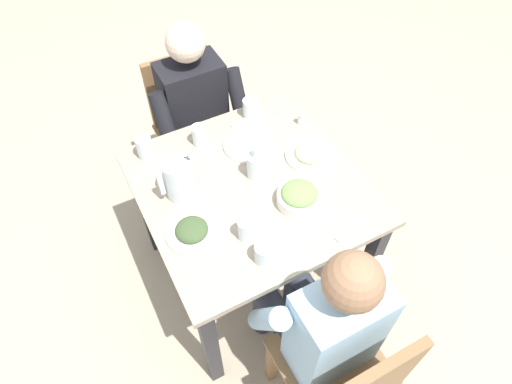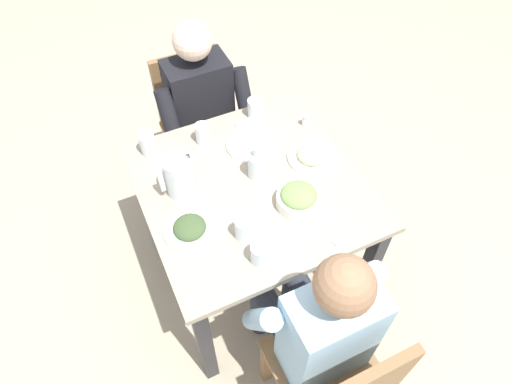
% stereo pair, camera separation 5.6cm
% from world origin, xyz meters
% --- Properties ---
extents(ground_plane, '(8.00, 8.00, 0.00)m').
position_xyz_m(ground_plane, '(0.00, 0.00, 0.00)').
color(ground_plane, tan).
extents(dining_table, '(0.93, 0.93, 0.76)m').
position_xyz_m(dining_table, '(0.00, 0.00, 0.63)').
color(dining_table, gray).
rests_on(dining_table, ground_plane).
extents(chair_near, '(0.40, 0.40, 0.85)m').
position_xyz_m(chair_near, '(-0.01, -0.80, 0.48)').
color(chair_near, olive).
rests_on(chair_near, ground_plane).
extents(chair_far, '(0.40, 0.40, 0.85)m').
position_xyz_m(chair_far, '(0.02, 0.80, 0.48)').
color(chair_far, olive).
rests_on(chair_far, ground_plane).
extents(diner_near, '(0.48, 0.53, 1.15)m').
position_xyz_m(diner_near, '(-0.01, -0.60, 0.62)').
color(diner_near, black).
rests_on(diner_near, ground_plane).
extents(diner_far, '(0.48, 0.53, 1.15)m').
position_xyz_m(diner_far, '(0.02, 0.60, 0.62)').
color(diner_far, '#9EC6E0').
rests_on(diner_far, ground_plane).
extents(water_pitcher, '(0.16, 0.12, 0.19)m').
position_xyz_m(water_pitcher, '(0.28, -0.10, 0.85)').
color(water_pitcher, silver).
rests_on(water_pitcher, dining_table).
extents(salad_bowl, '(0.18, 0.18, 0.09)m').
position_xyz_m(salad_bowl, '(-0.13, 0.18, 0.80)').
color(salad_bowl, white).
rests_on(salad_bowl, dining_table).
extents(plate_beans, '(0.22, 0.22, 0.06)m').
position_xyz_m(plate_beans, '(-0.31, -0.02, 0.78)').
color(plate_beans, white).
rests_on(plate_beans, dining_table).
extents(plate_yoghurt, '(0.23, 0.23, 0.05)m').
position_xyz_m(plate_yoghurt, '(-0.09, -0.21, 0.77)').
color(plate_yoghurt, white).
rests_on(plate_yoghurt, dining_table).
extents(plate_dolmas, '(0.21, 0.21, 0.05)m').
position_xyz_m(plate_dolmas, '(0.32, 0.11, 0.78)').
color(plate_dolmas, white).
rests_on(plate_dolmas, dining_table).
extents(water_glass_far_right, '(0.07, 0.07, 0.09)m').
position_xyz_m(water_glass_far_right, '(-0.20, -0.39, 0.81)').
color(water_glass_far_right, silver).
rests_on(water_glass_far_right, dining_table).
extents(water_glass_near_left, '(0.07, 0.07, 0.09)m').
position_xyz_m(water_glass_near_left, '(0.13, 0.35, 0.80)').
color(water_glass_near_left, silver).
rests_on(water_glass_near_left, dining_table).
extents(water_glass_by_pitcher, '(0.07, 0.07, 0.10)m').
position_xyz_m(water_glass_by_pitcher, '(0.09, -0.33, 0.81)').
color(water_glass_by_pitcher, silver).
rests_on(water_glass_by_pitcher, dining_table).
extents(water_glass_center, '(0.07, 0.07, 0.11)m').
position_xyz_m(water_glass_center, '(0.34, -0.37, 0.81)').
color(water_glass_center, silver).
rests_on(water_glass_center, dining_table).
extents(water_glass_far_left, '(0.06, 0.06, 0.10)m').
position_xyz_m(water_glass_far_left, '(0.14, 0.23, 0.81)').
color(water_glass_far_left, silver).
rests_on(water_glass_far_left, dining_table).
extents(oil_carafe, '(0.08, 0.08, 0.16)m').
position_xyz_m(oil_carafe, '(-0.04, -0.04, 0.81)').
color(oil_carafe, silver).
rests_on(oil_carafe, dining_table).
extents(salt_shaker, '(0.03, 0.03, 0.05)m').
position_xyz_m(salt_shaker, '(-0.39, -0.23, 0.79)').
color(salt_shaker, white).
rests_on(salt_shaker, dining_table).
extents(fork_near, '(0.17, 0.06, 0.01)m').
position_xyz_m(fork_near, '(0.03, 0.38, 0.76)').
color(fork_near, silver).
rests_on(fork_near, dining_table).
extents(knife_near, '(0.19, 0.04, 0.01)m').
position_xyz_m(knife_near, '(-0.17, -0.38, 0.76)').
color(knife_near, silver).
rests_on(knife_near, dining_table).
extents(fork_far, '(0.17, 0.05, 0.01)m').
position_xyz_m(fork_far, '(-0.25, 0.39, 0.76)').
color(fork_far, silver).
rests_on(fork_far, dining_table).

